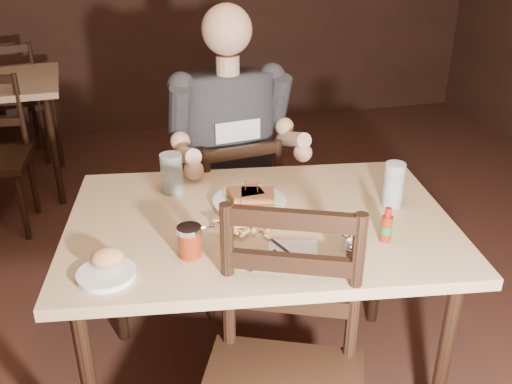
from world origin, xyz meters
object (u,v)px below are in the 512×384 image
object	(u,v)px
main_table	(260,236)
glass_right	(394,185)
glass_left	(172,173)
hot_sauce	(387,225)
diner	(232,121)
chair_far	(230,217)
side_plate	(107,275)
dinner_plate	(249,203)
bg_chair_far	(11,103)
syrup_dispenser	(190,241)

from	to	relation	value
main_table	glass_right	bearing A→B (deg)	-3.49
glass_left	hot_sauce	size ratio (longest dim) A/B	1.28
diner	glass_left	world-z (taller)	diner
chair_far	side_plate	xyz separation A→B (m)	(-0.57, -0.87, 0.35)
dinner_plate	glass_right	bearing A→B (deg)	-16.04
main_table	bg_chair_far	distance (m)	2.99
dinner_plate	glass_left	size ratio (longest dim) A/B	1.70
main_table	dinner_plate	size ratio (longest dim) A/B	5.58
side_plate	chair_far	bearing A→B (deg)	56.93
bg_chair_far	hot_sauce	world-z (taller)	bg_chair_far
bg_chair_far	diner	bearing A→B (deg)	105.53
diner	dinner_plate	distance (m)	0.51
glass_left	side_plate	size ratio (longest dim) A/B	0.91
bg_chair_far	glass_left	xyz separation A→B (m)	(0.88, -2.46, 0.39)
main_table	side_plate	world-z (taller)	side_plate
glass_right	syrup_dispenser	world-z (taller)	glass_right
glass_left	hot_sauce	bearing A→B (deg)	-41.60
glass_right	side_plate	xyz separation A→B (m)	(-1.02, -0.19, -0.08)
dinner_plate	syrup_dispenser	bearing A→B (deg)	-133.07
bg_chair_far	hot_sauce	xyz separation A→B (m)	(1.50, -3.01, 0.37)
dinner_plate	chair_far	bearing A→B (deg)	85.11
bg_chair_far	diner	size ratio (longest dim) A/B	0.95
dinner_plate	hot_sauce	size ratio (longest dim) A/B	2.18
diner	glass_right	distance (m)	0.77
chair_far	dinner_plate	xyz separation A→B (m)	(-0.05, -0.53, 0.35)
bg_chair_far	diner	world-z (taller)	diner
chair_far	glass_left	xyz separation A→B (m)	(-0.30, -0.35, 0.42)
side_plate	glass_right	bearing A→B (deg)	10.69
dinner_plate	glass_right	xyz separation A→B (m)	(0.50, -0.14, 0.08)
side_plate	bg_chair_far	bearing A→B (deg)	101.72
bg_chair_far	syrup_dispenser	xyz separation A→B (m)	(0.87, -2.93, 0.36)
hot_sauce	glass_left	bearing A→B (deg)	138.40
syrup_dispenser	glass_right	bearing A→B (deg)	19.54
glass_left	syrup_dispenser	bearing A→B (deg)	-91.31
main_table	side_plate	distance (m)	0.58
main_table	chair_far	distance (m)	0.70
dinner_plate	glass_left	distance (m)	0.32
diner	side_plate	distance (m)	1.01
chair_far	hot_sauce	xyz separation A→B (m)	(0.31, -0.90, 0.40)
main_table	diner	bearing A→B (deg)	85.83
chair_far	main_table	bearing A→B (deg)	80.07
side_plate	diner	bearing A→B (deg)	55.11
main_table	hot_sauce	world-z (taller)	hot_sauce
chair_far	side_plate	size ratio (longest dim) A/B	5.11
chair_far	diner	world-z (taller)	diner
glass_left	glass_right	xyz separation A→B (m)	(0.75, -0.32, 0.01)
dinner_plate	glass_left	xyz separation A→B (m)	(-0.25, 0.18, 0.07)
syrup_dispenser	dinner_plate	bearing A→B (deg)	56.08
glass_right	side_plate	size ratio (longest dim) A/B	0.98
main_table	glass_left	xyz separation A→B (m)	(-0.26, 0.29, 0.15)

